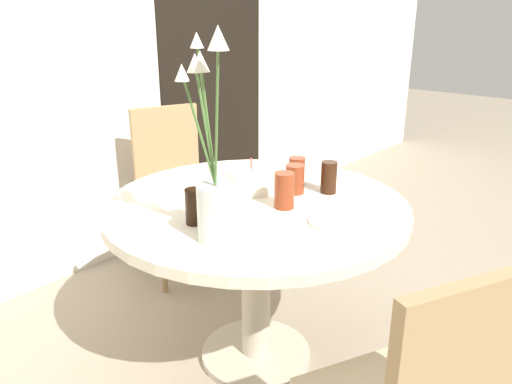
{
  "coord_description": "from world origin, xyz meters",
  "views": [
    {
      "loc": [
        -1.35,
        -1.21,
        1.42
      ],
      "look_at": [
        0.0,
        0.0,
        0.77
      ],
      "focal_mm": 35.0,
      "sensor_mm": 36.0,
      "label": 1
    }
  ],
  "objects_px": {
    "flower_vase": "(214,183)",
    "birthday_cake": "(251,179)",
    "side_plate": "(338,221)",
    "drink_glass_0": "(284,190)",
    "drink_glass_3": "(295,179)",
    "drink_glass_2": "(329,177)",
    "chair_right_flank": "(174,180)",
    "drink_glass_1": "(297,171)",
    "drink_glass_4": "(195,207)"
  },
  "relations": [
    {
      "from": "birthday_cake",
      "to": "drink_glass_0",
      "type": "xyz_separation_m",
      "value": [
        -0.06,
        -0.22,
        0.02
      ]
    },
    {
      "from": "flower_vase",
      "to": "drink_glass_0",
      "type": "bearing_deg",
      "value": 2.33
    },
    {
      "from": "side_plate",
      "to": "drink_glass_2",
      "type": "height_order",
      "value": "drink_glass_2"
    },
    {
      "from": "flower_vase",
      "to": "birthday_cake",
      "type": "bearing_deg",
      "value": 28.62
    },
    {
      "from": "birthday_cake",
      "to": "drink_glass_3",
      "type": "distance_m",
      "value": 0.18
    },
    {
      "from": "chair_right_flank",
      "to": "drink_glass_3",
      "type": "relative_size",
      "value": 7.91
    },
    {
      "from": "drink_glass_1",
      "to": "drink_glass_3",
      "type": "height_order",
      "value": "drink_glass_1"
    },
    {
      "from": "side_plate",
      "to": "drink_glass_2",
      "type": "distance_m",
      "value": 0.31
    },
    {
      "from": "flower_vase",
      "to": "side_plate",
      "type": "distance_m",
      "value": 0.49
    },
    {
      "from": "birthday_cake",
      "to": "drink_glass_1",
      "type": "distance_m",
      "value": 0.21
    },
    {
      "from": "drink_glass_1",
      "to": "drink_glass_3",
      "type": "distance_m",
      "value": 0.1
    },
    {
      "from": "flower_vase",
      "to": "drink_glass_2",
      "type": "distance_m",
      "value": 0.64
    },
    {
      "from": "chair_right_flank",
      "to": "birthday_cake",
      "type": "xyz_separation_m",
      "value": [
        -0.23,
        -0.8,
        0.24
      ]
    },
    {
      "from": "birthday_cake",
      "to": "drink_glass_4",
      "type": "bearing_deg",
      "value": -167.65
    },
    {
      "from": "side_plate",
      "to": "drink_glass_0",
      "type": "relative_size",
      "value": 1.54
    },
    {
      "from": "birthday_cake",
      "to": "flower_vase",
      "type": "distance_m",
      "value": 0.52
    },
    {
      "from": "drink_glass_2",
      "to": "drink_glass_3",
      "type": "distance_m",
      "value": 0.14
    },
    {
      "from": "chair_right_flank",
      "to": "flower_vase",
      "type": "bearing_deg",
      "value": -103.38
    },
    {
      "from": "drink_glass_0",
      "to": "drink_glass_2",
      "type": "distance_m",
      "value": 0.25
    },
    {
      "from": "drink_glass_1",
      "to": "birthday_cake",
      "type": "bearing_deg",
      "value": 152.16
    },
    {
      "from": "drink_glass_1",
      "to": "drink_glass_3",
      "type": "bearing_deg",
      "value": -146.75
    },
    {
      "from": "drink_glass_2",
      "to": "drink_glass_4",
      "type": "height_order",
      "value": "drink_glass_2"
    },
    {
      "from": "birthday_cake",
      "to": "flower_vase",
      "type": "xyz_separation_m",
      "value": [
        -0.44,
        -0.24,
        0.15
      ]
    },
    {
      "from": "chair_right_flank",
      "to": "flower_vase",
      "type": "height_order",
      "value": "flower_vase"
    },
    {
      "from": "chair_right_flank",
      "to": "drink_glass_3",
      "type": "height_order",
      "value": "chair_right_flank"
    },
    {
      "from": "birthday_cake",
      "to": "drink_glass_3",
      "type": "relative_size",
      "value": 1.67
    },
    {
      "from": "drink_glass_0",
      "to": "drink_glass_4",
      "type": "height_order",
      "value": "drink_glass_0"
    },
    {
      "from": "birthday_cake",
      "to": "drink_glass_4",
      "type": "xyz_separation_m",
      "value": [
        -0.39,
        -0.08,
        0.02
      ]
    },
    {
      "from": "side_plate",
      "to": "drink_glass_3",
      "type": "relative_size",
      "value": 1.79
    },
    {
      "from": "side_plate",
      "to": "drink_glass_3",
      "type": "bearing_deg",
      "value": 65.03
    },
    {
      "from": "birthday_cake",
      "to": "flower_vase",
      "type": "bearing_deg",
      "value": -151.38
    },
    {
      "from": "side_plate",
      "to": "chair_right_flank",
      "type": "bearing_deg",
      "value": 77.59
    },
    {
      "from": "side_plate",
      "to": "birthday_cake",
      "type": "bearing_deg",
      "value": 84.33
    },
    {
      "from": "birthday_cake",
      "to": "drink_glass_0",
      "type": "distance_m",
      "value": 0.23
    },
    {
      "from": "chair_right_flank",
      "to": "drink_glass_2",
      "type": "bearing_deg",
      "value": -72.87
    },
    {
      "from": "side_plate",
      "to": "flower_vase",
      "type": "bearing_deg",
      "value": 151.09
    },
    {
      "from": "flower_vase",
      "to": "drink_glass_3",
      "type": "bearing_deg",
      "value": 9.07
    },
    {
      "from": "drink_glass_4",
      "to": "birthday_cake",
      "type": "bearing_deg",
      "value": 12.35
    },
    {
      "from": "flower_vase",
      "to": "drink_glass_1",
      "type": "height_order",
      "value": "flower_vase"
    },
    {
      "from": "drink_glass_3",
      "to": "drink_glass_4",
      "type": "distance_m",
      "value": 0.48
    },
    {
      "from": "side_plate",
      "to": "drink_glass_0",
      "type": "xyz_separation_m",
      "value": [
        -0.02,
        0.23,
        0.06
      ]
    },
    {
      "from": "flower_vase",
      "to": "drink_glass_2",
      "type": "relative_size",
      "value": 5.11
    },
    {
      "from": "side_plate",
      "to": "drink_glass_4",
      "type": "height_order",
      "value": "drink_glass_4"
    },
    {
      "from": "drink_glass_3",
      "to": "chair_right_flank",
      "type": "bearing_deg",
      "value": 81.9
    },
    {
      "from": "side_plate",
      "to": "drink_glass_2",
      "type": "xyz_separation_m",
      "value": [
        0.23,
        0.2,
        0.06
      ]
    },
    {
      "from": "birthday_cake",
      "to": "drink_glass_0",
      "type": "bearing_deg",
      "value": -105.36
    },
    {
      "from": "chair_right_flank",
      "to": "side_plate",
      "type": "relative_size",
      "value": 4.42
    },
    {
      "from": "chair_right_flank",
      "to": "drink_glass_4",
      "type": "bearing_deg",
      "value": -105.54
    },
    {
      "from": "chair_right_flank",
      "to": "drink_glass_0",
      "type": "relative_size",
      "value": 6.82
    },
    {
      "from": "chair_right_flank",
      "to": "drink_glass_0",
      "type": "height_order",
      "value": "chair_right_flank"
    }
  ]
}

